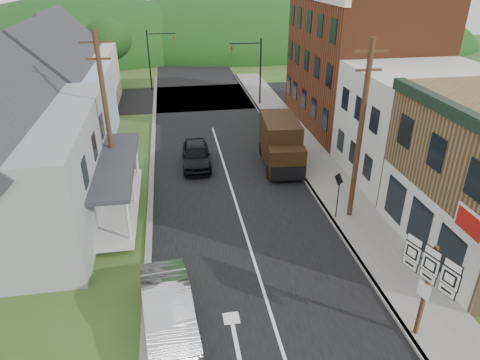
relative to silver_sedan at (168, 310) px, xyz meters
name	(u,v)px	position (x,y,z in m)	size (l,w,h in m)	color
ground	(257,270)	(3.76, 2.61, -0.81)	(120.00, 120.00, 0.00)	#2D4719
road	(226,171)	(3.76, 12.61, -0.81)	(9.00, 90.00, 0.02)	black
cross_road	(203,97)	(3.76, 29.61, -0.81)	(60.00, 9.00, 0.02)	black
sidewalk_right	(325,177)	(9.66, 10.61, -0.73)	(2.80, 55.00, 0.15)	slate
curb_right	(304,179)	(8.31, 10.61, -0.73)	(0.20, 55.00, 0.15)	slate
curb_left	(151,190)	(-0.89, 10.61, -0.75)	(0.30, 55.00, 0.12)	slate
storefront_white	(421,126)	(15.06, 10.11, 2.44)	(8.00, 7.00, 6.50)	silver
storefront_red	(359,63)	(15.06, 19.61, 4.19)	(8.00, 12.00, 10.00)	#622D17
house_blue	(57,92)	(-7.24, 19.61, 2.88)	(7.14, 8.16, 7.28)	#8DAAC1
house_cream	(73,66)	(-7.74, 28.61, 2.88)	(7.14, 8.16, 7.28)	#C1AE96
utility_pole_right	(360,133)	(9.36, 6.11, 3.85)	(1.60, 0.26, 9.00)	#472D19
utility_pole_left	(107,116)	(-2.74, 10.61, 3.85)	(1.60, 0.26, 9.00)	#472D19
traffic_signal_right	(253,65)	(8.06, 26.11, 2.95)	(2.87, 0.20, 6.00)	black
traffic_signal_left	(156,53)	(-0.54, 33.11, 2.95)	(2.87, 0.20, 6.00)	black
tree_left_d	(107,40)	(-5.24, 34.61, 4.08)	(4.80, 4.80, 6.94)	#382616
forested_ridge	(187,48)	(3.76, 57.61, -0.81)	(90.00, 30.00, 16.00)	#113810
silver_sedan	(168,310)	(0.00, 0.00, 0.00)	(1.71, 4.91, 1.62)	#AAAAAF
dark_sedan	(196,155)	(1.98, 13.71, -0.05)	(1.78, 4.44, 1.51)	black
delivery_van	(281,143)	(7.37, 12.91, 0.72)	(2.61, 5.55, 3.02)	black
route_sign_cluster	(428,280)	(8.51, -1.87, 1.75)	(0.71, 2.05, 3.72)	#472D19
warning_sign	(338,189)	(8.54, 5.96, 0.96)	(0.20, 0.68, 2.54)	black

